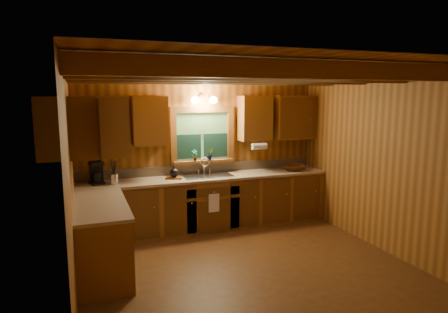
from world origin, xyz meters
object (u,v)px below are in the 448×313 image
sink (207,178)px  cutting_board (174,178)px  coffee_maker (96,173)px  wicker_basket (293,168)px

sink → cutting_board: (-0.57, -0.00, 0.06)m
coffee_maker → cutting_board: coffee_maker is taller
sink → cutting_board: bearing=-179.6°
coffee_maker → wicker_basket: 3.38m
coffee_maker → cutting_board: (1.20, -0.06, -0.16)m
sink → wicker_basket: sink is taller
wicker_basket → coffee_maker: bearing=177.7°
coffee_maker → wicker_basket: size_ratio=0.85×
coffee_maker → cutting_board: size_ratio=1.30×
sink → coffee_maker: 1.78m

